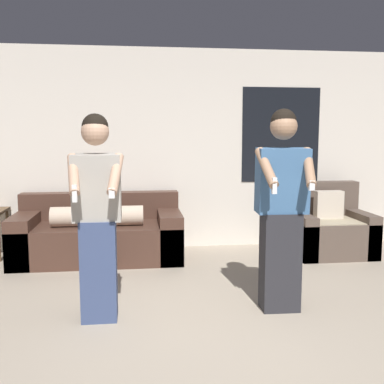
# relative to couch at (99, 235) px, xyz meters

# --- Properties ---
(ground_plane) EXTENTS (14.00, 14.00, 0.00)m
(ground_plane) POSITION_rel_couch_xyz_m (1.14, -2.79, -0.30)
(ground_plane) COLOR tan
(wall_back) EXTENTS (6.94, 0.07, 2.70)m
(wall_back) POSITION_rel_couch_xyz_m (1.16, 0.52, 1.05)
(wall_back) COLOR silver
(wall_back) RESTS_ON ground_plane
(couch) EXTENTS (2.04, 0.95, 0.80)m
(couch) POSITION_rel_couch_xyz_m (0.00, 0.00, 0.00)
(couch) COLOR #472D23
(couch) RESTS_ON ground_plane
(armchair) EXTENTS (0.99, 0.84, 0.92)m
(armchair) POSITION_rel_couch_xyz_m (2.97, -0.09, 0.02)
(armchair) COLOR brown
(armchair) RESTS_ON ground_plane
(person_left) EXTENTS (0.46, 0.46, 1.72)m
(person_left) POSITION_rel_couch_xyz_m (0.15, -1.91, 0.59)
(person_left) COLOR #384770
(person_left) RESTS_ON ground_plane
(person_right) EXTENTS (0.50, 0.47, 1.77)m
(person_right) POSITION_rel_couch_xyz_m (1.73, -1.88, 0.61)
(person_right) COLOR #28282D
(person_right) RESTS_ON ground_plane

